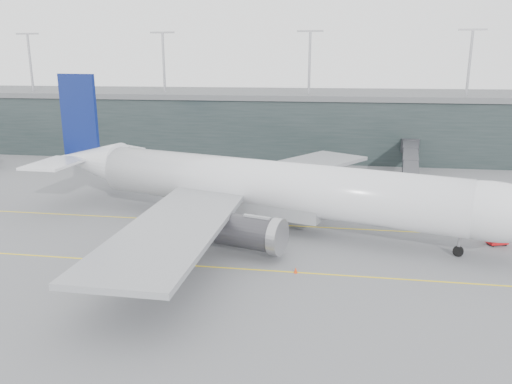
# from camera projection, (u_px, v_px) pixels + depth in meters

# --- Properties ---
(ground) EXTENTS (320.00, 320.00, 0.00)m
(ground) POSITION_uv_depth(u_px,v_px,m) (255.00, 216.00, 75.14)
(ground) COLOR #5D5D62
(ground) RESTS_ON ground
(taxiline_a) EXTENTS (160.00, 0.25, 0.02)m
(taxiline_a) POSITION_uv_depth(u_px,v_px,m) (250.00, 224.00, 71.32)
(taxiline_a) COLOR yellow
(taxiline_a) RESTS_ON ground
(taxiline_b) EXTENTS (160.00, 0.25, 0.02)m
(taxiline_b) POSITION_uv_depth(u_px,v_px,m) (226.00, 268.00, 56.03)
(taxiline_b) COLOR yellow
(taxiline_b) RESTS_ON ground
(taxiline_lead_main) EXTENTS (0.25, 60.00, 0.02)m
(taxiline_lead_main) POSITION_uv_depth(u_px,v_px,m) (298.00, 185.00, 93.48)
(taxiline_lead_main) COLOR yellow
(taxiline_lead_main) RESTS_ON ground
(terminal) EXTENTS (240.00, 36.00, 29.00)m
(terminal) POSITION_uv_depth(u_px,v_px,m) (291.00, 121.00, 128.62)
(terminal) COLOR black
(terminal) RESTS_ON ground
(main_aircraft) EXTENTS (72.13, 66.35, 20.63)m
(main_aircraft) POSITION_uv_depth(u_px,v_px,m) (265.00, 187.00, 68.64)
(main_aircraft) COLOR silver
(main_aircraft) RESTS_ON ground
(jet_bridge) EXTENTS (8.57, 42.56, 6.34)m
(jet_bridge) POSITION_uv_depth(u_px,v_px,m) (406.00, 159.00, 93.34)
(jet_bridge) COLOR #2C2C31
(jet_bridge) RESTS_ON ground
(gse_cart) EXTENTS (2.74, 2.23, 1.62)m
(gse_cart) POSITION_uv_depth(u_px,v_px,m) (497.00, 238.00, 62.91)
(gse_cart) COLOR #B40C11
(gse_cart) RESTS_ON ground
(uld_a) EXTENTS (2.82, 2.60, 2.06)m
(uld_a) POSITION_uv_depth(u_px,v_px,m) (242.00, 190.00, 85.85)
(uld_a) COLOR #323236
(uld_a) RESTS_ON ground
(uld_b) EXTENTS (2.11, 1.84, 1.66)m
(uld_b) POSITION_uv_depth(u_px,v_px,m) (248.00, 192.00, 85.24)
(uld_b) COLOR #323236
(uld_b) RESTS_ON ground
(uld_c) EXTENTS (2.12, 1.75, 1.82)m
(uld_c) POSITION_uv_depth(u_px,v_px,m) (257.00, 191.00, 85.33)
(uld_c) COLOR #323236
(uld_c) RESTS_ON ground
(cone_nose) EXTENTS (0.42, 0.42, 0.66)m
(cone_nose) POSITION_uv_depth(u_px,v_px,m) (499.00, 242.00, 63.32)
(cone_nose) COLOR #CF4B0B
(cone_nose) RESTS_ON ground
(cone_wing_stbd) EXTENTS (0.43, 0.43, 0.68)m
(cone_wing_stbd) POSITION_uv_depth(u_px,v_px,m) (296.00, 270.00, 54.59)
(cone_wing_stbd) COLOR red
(cone_wing_stbd) RESTS_ON ground
(cone_wing_port) EXTENTS (0.40, 0.40, 0.64)m
(cone_wing_port) POSITION_uv_depth(u_px,v_px,m) (318.00, 195.00, 85.39)
(cone_wing_port) COLOR #D9410C
(cone_wing_port) RESTS_ON ground
(cone_tail) EXTENTS (0.39, 0.39, 0.63)m
(cone_tail) POSITION_uv_depth(u_px,v_px,m) (167.00, 236.00, 65.25)
(cone_tail) COLOR orange
(cone_tail) RESTS_ON ground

